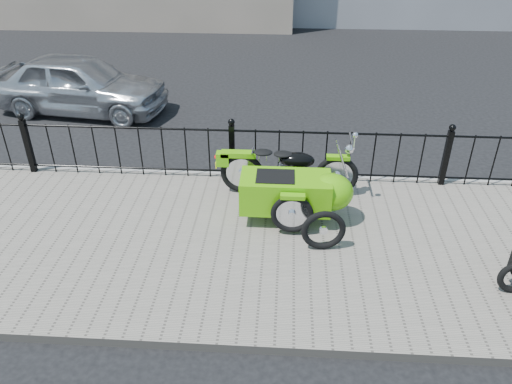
{
  "coord_description": "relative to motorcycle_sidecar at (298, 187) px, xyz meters",
  "views": [
    {
      "loc": [
        0.87,
        -6.13,
        4.3
      ],
      "look_at": [
        0.49,
        -0.1,
        0.68
      ],
      "focal_mm": 35.0,
      "sensor_mm": 36.0,
      "label": 1
    }
  ],
  "objects": [
    {
      "name": "ground",
      "position": [
        -1.08,
        -0.22,
        -0.59
      ],
      "size": [
        120.0,
        120.0,
        0.0
      ],
      "primitive_type": "plane",
      "color": "black",
      "rests_on": "ground"
    },
    {
      "name": "sidewalk",
      "position": [
        -1.08,
        -0.72,
        -0.53
      ],
      "size": [
        30.0,
        3.8,
        0.12
      ],
      "primitive_type": "cube",
      "color": "gray",
      "rests_on": "ground"
    },
    {
      "name": "curb",
      "position": [
        -1.08,
        1.22,
        -0.53
      ],
      "size": [
        30.0,
        0.1,
        0.12
      ],
      "primitive_type": "cube",
      "color": "gray",
      "rests_on": "ground"
    },
    {
      "name": "iron_fence",
      "position": [
        -1.08,
        1.08,
        -0.01
      ],
      "size": [
        14.11,
        0.11,
        1.08
      ],
      "color": "black",
      "rests_on": "sidewalk"
    },
    {
      "name": "motorcycle_sidecar",
      "position": [
        0.0,
        0.0,
        0.0
      ],
      "size": [
        2.28,
        1.48,
        0.98
      ],
      "color": "black",
      "rests_on": "sidewalk"
    },
    {
      "name": "spare_tire",
      "position": [
        0.35,
        -0.83,
        -0.17
      ],
      "size": [
        0.61,
        0.15,
        0.61
      ],
      "primitive_type": "torus",
      "rotation": [
        1.57,
        0.0,
        0.1
      ],
      "color": "black",
      "rests_on": "sidewalk"
    },
    {
      "name": "sedan_car",
      "position": [
        -4.82,
        4.15,
        0.06
      ],
      "size": [
        4.03,
        2.05,
        1.31
      ],
      "primitive_type": "imported",
      "rotation": [
        0.0,
        0.0,
        1.44
      ],
      "color": "#B8BABF",
      "rests_on": "ground"
    }
  ]
}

